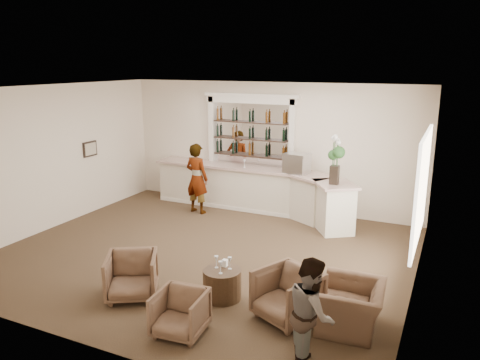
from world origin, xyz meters
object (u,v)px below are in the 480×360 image
armchair_right (287,295)px  armchair_far (351,306)px  guest (311,313)px  armchair_left (132,276)px  flower_vase (335,157)px  bar_counter (256,190)px  armchair_center (180,313)px  espresso_machine (297,163)px  sommelier (197,178)px  cocktail_table (222,284)px

armchair_right → armchair_far: size_ratio=0.83×
guest → armchair_left: guest is taller
armchair_far → flower_vase: (-1.25, 3.79, 1.43)m
bar_counter → armchair_center: 5.85m
bar_counter → espresso_machine: 1.37m
guest → sommelier: bearing=17.0°
armchair_center → flower_vase: size_ratio=0.64×
bar_counter → armchair_right: 5.32m
bar_counter → armchair_center: bearing=-77.3°
armchair_right → espresso_machine: espresso_machine is taller
armchair_left → guest: bearing=-39.8°
cocktail_table → guest: 2.18m
cocktail_table → flower_vase: flower_vase is taller
armchair_left → flower_vase: bearing=32.5°
sommelier → bar_counter: bearing=-141.5°
bar_counter → armchair_far: bar_counter is taller
armchair_far → espresso_machine: (-2.35, 4.46, 1.05)m
sommelier → armchair_far: (4.77, -3.76, -0.57)m
armchair_left → armchair_center: armchair_left is taller
bar_counter → armchair_far: 5.67m
armchair_left → espresso_machine: bearing=46.8°
bar_counter → cocktail_table: bar_counter is taller
espresso_machine → flower_vase: size_ratio=0.51×
bar_counter → espresso_machine: bearing=-1.7°
bar_counter → cocktail_table: bearing=-73.4°
espresso_machine → flower_vase: (1.10, -0.67, 0.38)m
bar_counter → flower_vase: flower_vase is taller
armchair_left → armchair_right: armchair_right is taller
armchair_left → armchair_far: armchair_left is taller
armchair_far → flower_vase: bearing=-166.2°
espresso_machine → flower_vase: flower_vase is taller
guest → flower_vase: 5.11m
cocktail_table → guest: bearing=-31.2°
armchair_right → flower_vase: (-0.32, 3.97, 1.37)m
armchair_center → espresso_machine: size_ratio=1.27×
sommelier → guest: size_ratio=1.22×
armchair_center → guest: bearing=-3.2°
armchair_right → flower_vase: size_ratio=0.78×
armchair_far → armchair_left: bearing=-84.4°
sommelier → espresso_machine: size_ratio=3.24×
armchair_center → espresso_machine: (-0.18, 5.67, 1.06)m
guest → armchair_left: size_ratio=1.80×
sommelier → armchair_left: sommelier is taller
cocktail_table → espresso_machine: espresso_machine is taller
armchair_left → flower_vase: 5.12m
bar_counter → armchair_left: (-0.01, -5.11, -0.20)m
armchair_left → armchair_far: bearing=-20.7°
armchair_far → espresso_machine: espresso_machine is taller
armchair_center → armchair_left: bearing=149.9°
armchair_right → espresso_machine: 4.96m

